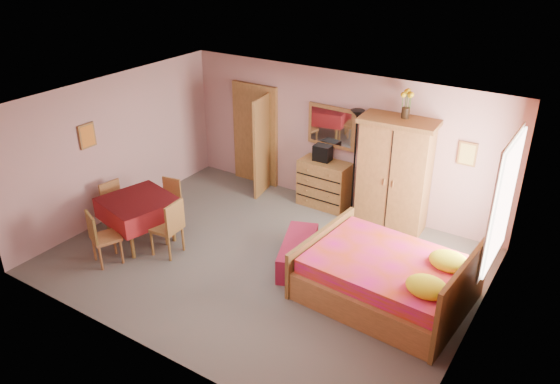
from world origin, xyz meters
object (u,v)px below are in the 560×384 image
Objects in this scene: floor_lamp at (354,163)px; chair_south at (106,237)px; chair_east at (166,227)px; wall_mirror at (332,127)px; stereo at (323,153)px; wardrobe at (394,175)px; chair_north at (168,202)px; bench at (298,253)px; sunflower_vase at (407,104)px; chest_of_drawers at (324,184)px; dining_table at (140,220)px; chair_west at (118,207)px; bed at (387,266)px.

floor_lamp reaches higher than chair_south.
wall_mirror is at bearing -28.15° from chair_east.
wardrobe reaches higher than stereo.
chair_south is 1.51m from chair_north.
stereo is 2.35m from bench.
sunflower_vase reaches higher than stereo.
sunflower_vase reaches higher than chest_of_drawers.
wardrobe is at bearing 39.24° from dining_table.
chair_east is (-1.26, -2.94, -0.58)m from stereo.
wall_mirror reaches higher than chair_north.
dining_table is (-2.00, -2.86, -0.06)m from chest_of_drawers.
chair_south is 1.13× the size of chair_north.
floor_lamp reaches higher than chair_east.
bench is 1.38× the size of chair_south.
chest_of_drawers is at bearing 107.57° from bench.
floor_lamp is 2.47× the size of chair_north.
bench is at bearing 17.34° from dining_table.
chair_east is at bearing -111.20° from wall_mirror.
chest_of_drawers is 0.80m from floor_lamp.
chest_of_drawers is 0.62m from stereo.
wardrobe is at bearing 132.22° from chair_west.
wall_mirror is 3.84m from dining_table.
chair_south is (-2.55, -3.66, -0.55)m from floor_lamp.
wall_mirror is at bearing 164.52° from wardrobe.
chair_north is (-1.98, -2.16, -0.66)m from stereo.
chair_east is (-2.74, -2.83, -0.53)m from wardrobe.
bench is 2.19m from chair_east.
chest_of_drawers is 1.05× the size of chair_south.
chest_of_drawers reaches higher than chair_north.
chair_east is (-1.99, -0.88, 0.27)m from bench.
chair_south is (-1.88, -3.66, -0.61)m from stereo.
wall_mirror is 0.81m from floor_lamp.
chair_west is at bearing 151.35° from chair_south.
bed is 2.38× the size of chair_east.
sunflower_vase is 4.87m from dining_table.
wardrobe is 1.27m from sunflower_vase.
wardrobe is 1.60× the size of bench.
chair_north is at bearing -133.20° from chest_of_drawers.
chest_of_drawers is 1.19× the size of chair_north.
chair_north is at bearing -132.57° from stereo.
wall_mirror is 1.09× the size of chair_south.
sunflower_vase is (1.53, -0.02, 1.21)m from stereo.
chair_east is at bearing -123.19° from floor_lamp.
wall_mirror reaches higher than chest_of_drawers.
chest_of_drawers is at bearing 84.72° from chair_south.
chair_south is (-4.11, -1.55, -0.08)m from bed.
stereo is at bearing 109.30° from bench.
chair_east is (-1.34, -2.91, 0.03)m from chest_of_drawers.
stereo is 0.35× the size of chair_south.
chair_west is (-3.21, -2.82, -0.57)m from floor_lamp.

